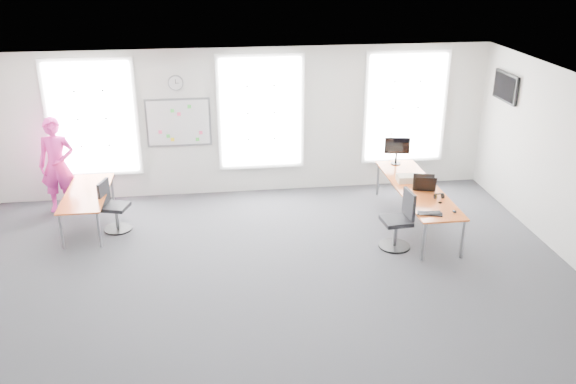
{
  "coord_description": "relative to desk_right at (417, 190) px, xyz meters",
  "views": [
    {
      "loc": [
        -0.72,
        -7.92,
        4.95
      ],
      "look_at": [
        0.49,
        1.2,
        1.1
      ],
      "focal_mm": 38.0,
      "sensor_mm": 36.0,
      "label": 1
    }
  ],
  "objects": [
    {
      "name": "lens_cap",
      "position": [
        0.16,
        -0.75,
        0.05
      ],
      "size": [
        0.07,
        0.07,
        0.01
      ],
      "primitive_type": "cylinder",
      "rotation": [
        0.0,
        0.0,
        0.01
      ],
      "color": "black",
      "rests_on": "desk_right"
    },
    {
      "name": "window_right",
      "position": [
        0.31,
        1.95,
        1.03
      ],
      "size": [
        1.6,
        0.06,
        2.2
      ],
      "primitive_type": "cube",
      "color": "white",
      "rests_on": "wall_back"
    },
    {
      "name": "wall_clock",
      "position": [
        -4.34,
        1.95,
        1.68
      ],
      "size": [
        0.3,
        0.04,
        0.3
      ],
      "primitive_type": "cylinder",
      "rotation": [
        1.57,
        0.0,
        0.0
      ],
      "color": "gray",
      "rests_on": "wall_back"
    },
    {
      "name": "chair_left",
      "position": [
        -5.54,
        0.43,
        -0.26
      ],
      "size": [
        0.53,
        0.53,
        0.95
      ],
      "rotation": [
        0.0,
        0.0,
        1.28
      ],
      "color": "black",
      "rests_on": "ground"
    },
    {
      "name": "wall_back",
      "position": [
        -2.99,
        1.98,
        0.83
      ],
      "size": [
        10.0,
        0.0,
        10.0
      ],
      "primitive_type": "plane",
      "rotation": [
        1.57,
        0.0,
        0.0
      ],
      "color": "silver",
      "rests_on": "ground"
    },
    {
      "name": "headphones",
      "position": [
        0.2,
        -0.56,
        0.09
      ],
      "size": [
        0.17,
        0.09,
        0.1
      ],
      "rotation": [
        0.0,
        0.0,
        -0.31
      ],
      "color": "black",
      "rests_on": "desk_right"
    },
    {
      "name": "laptop_sleeve",
      "position": [
        0.06,
        -0.2,
        0.2
      ],
      "size": [
        0.39,
        0.3,
        0.31
      ],
      "rotation": [
        0.0,
        0.0,
        -0.28
      ],
      "color": "black",
      "rests_on": "desk_right"
    },
    {
      "name": "desk_left",
      "position": [
        -6.01,
        0.64,
        -0.05
      ],
      "size": [
        0.75,
        1.86,
        0.68
      ],
      "color": "orange",
      "rests_on": "ground"
    },
    {
      "name": "keyboard",
      "position": [
        -0.18,
        -1.17,
        0.06
      ],
      "size": [
        0.43,
        0.27,
        0.02
      ],
      "primitive_type": "cube",
      "rotation": [
        0.0,
        0.0,
        -0.34
      ],
      "color": "black",
      "rests_on": "desk_right"
    },
    {
      "name": "person",
      "position": [
        -6.65,
        1.46,
        0.26
      ],
      "size": [
        0.7,
        0.47,
        1.87
      ],
      "primitive_type": "imported",
      "rotation": [
        0.0,
        0.0,
        -0.04
      ],
      "color": "#E62D9A",
      "rests_on": "ground"
    },
    {
      "name": "mouse",
      "position": [
        0.25,
        -1.16,
        0.07
      ],
      "size": [
        0.08,
        0.12,
        0.04
      ],
      "primitive_type": "ellipsoid",
      "rotation": [
        0.0,
        0.0,
        -0.2
      ],
      "color": "black",
      "rests_on": "desk_right"
    },
    {
      "name": "whiteboard",
      "position": [
        -4.34,
        1.95,
        0.88
      ],
      "size": [
        1.2,
        0.03,
        0.9
      ],
      "primitive_type": "cube",
      "color": "silver",
      "rests_on": "wall_back"
    },
    {
      "name": "window_mid",
      "position": [
        -2.69,
        1.95,
        1.03
      ],
      "size": [
        1.6,
        0.06,
        2.2
      ],
      "primitive_type": "cube",
      "color": "white",
      "rests_on": "wall_back"
    },
    {
      "name": "tv",
      "position": [
        1.96,
        0.98,
        1.63
      ],
      "size": [
        0.06,
        0.9,
        0.55
      ],
      "primitive_type": "cube",
      "color": "black",
      "rests_on": "wall_right"
    },
    {
      "name": "monitor",
      "position": [
        -0.03,
        1.25,
        0.38
      ],
      "size": [
        0.5,
        0.21,
        0.56
      ],
      "rotation": [
        0.0,
        0.0,
        -0.17
      ],
      "color": "black",
      "rests_on": "desk_right"
    },
    {
      "name": "desk_right",
      "position": [
        0.0,
        0.0,
        0.0
      ],
      "size": [
        0.79,
        2.95,
        0.72
      ],
      "color": "orange",
      "rests_on": "ground"
    },
    {
      "name": "floor",
      "position": [
        -2.99,
        -2.02,
        -0.67
      ],
      "size": [
        10.0,
        10.0,
        0.0
      ],
      "primitive_type": "plane",
      "color": "#27262B",
      "rests_on": "ground"
    },
    {
      "name": "chair_right",
      "position": [
        -0.59,
        -0.89,
        -0.22
      ],
      "size": [
        0.55,
        0.55,
        1.03
      ],
      "rotation": [
        0.0,
        0.0,
        -1.48
      ],
      "color": "black",
      "rests_on": "ground"
    },
    {
      "name": "window_left",
      "position": [
        -5.99,
        1.95,
        1.03
      ],
      "size": [
        1.6,
        0.06,
        2.2
      ],
      "primitive_type": "cube",
      "color": "white",
      "rests_on": "wall_back"
    },
    {
      "name": "paper_stack",
      "position": [
        -0.11,
        0.29,
        0.11
      ],
      "size": [
        0.37,
        0.28,
        0.12
      ],
      "primitive_type": "cube",
      "rotation": [
        0.0,
        0.0,
        -0.04
      ],
      "color": "beige",
      "rests_on": "desk_right"
    },
    {
      "name": "ceiling",
      "position": [
        -2.99,
        -2.02,
        2.33
      ],
      "size": [
        10.0,
        10.0,
        0.0
      ],
      "primitive_type": "plane",
      "rotation": [
        3.14,
        0.0,
        0.0
      ],
      "color": "white",
      "rests_on": "ground"
    }
  ]
}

